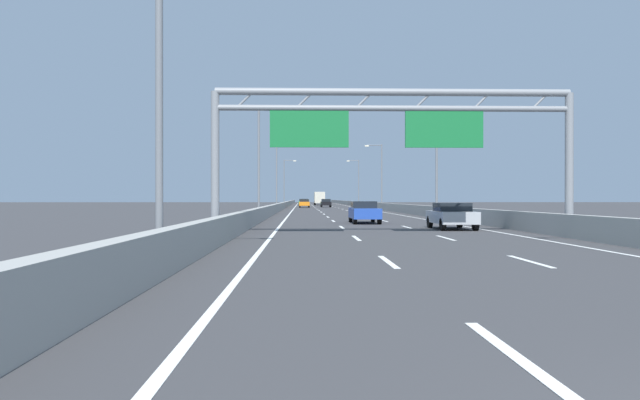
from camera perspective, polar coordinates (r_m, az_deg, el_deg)
ground_plane at (r=102.81m, az=0.53°, el=-0.71°), size 260.00×260.00×0.00m
lane_dash_left_0 at (r=6.78m, az=17.49°, el=-13.54°), size 0.16×3.00×0.01m
lane_dash_left_1 at (r=15.46m, az=6.41°, el=-5.78°), size 0.16×3.00×0.01m
lane_dash_left_2 at (r=24.37m, az=3.43°, el=-3.59°), size 0.16×3.00×0.01m
lane_dash_left_3 at (r=33.33m, az=2.05°, el=-2.57°), size 0.16×3.00×0.01m
lane_dash_left_4 at (r=42.31m, az=1.25°, el=-1.99°), size 0.16×3.00×0.01m
lane_dash_left_5 at (r=51.29m, az=0.74°, el=-1.61°), size 0.16×3.00×0.01m
lane_dash_left_6 at (r=60.28m, az=0.38°, el=-1.34°), size 0.16×3.00×0.01m
lane_dash_left_7 at (r=69.27m, az=0.11°, el=-1.14°), size 0.16×3.00×0.01m
lane_dash_left_8 at (r=78.27m, az=-0.10°, el=-0.99°), size 0.16×3.00×0.01m
lane_dash_left_9 at (r=87.26m, az=-0.26°, el=-0.86°), size 0.16×3.00×0.01m
lane_dash_left_10 at (r=96.26m, az=-0.39°, el=-0.77°), size 0.16×3.00×0.01m
lane_dash_left_11 at (r=105.26m, az=-0.50°, el=-0.68°), size 0.16×3.00×0.01m
lane_dash_left_12 at (r=114.25m, az=-0.60°, el=-0.62°), size 0.16×3.00×0.01m
lane_dash_left_13 at (r=123.25m, az=-0.68°, el=-0.56°), size 0.16×3.00×0.01m
lane_dash_left_14 at (r=132.25m, az=-0.74°, el=-0.51°), size 0.16×3.00×0.01m
lane_dash_left_15 at (r=141.25m, az=-0.80°, el=-0.46°), size 0.16×3.00×0.01m
lane_dash_left_16 at (r=150.25m, az=-0.86°, el=-0.42°), size 0.16×3.00×0.01m
lane_dash_left_17 at (r=159.24m, az=-0.90°, el=-0.39°), size 0.16×3.00×0.01m
lane_dash_right_1 at (r=16.36m, az=19.06°, el=-5.46°), size 0.16×3.00×0.01m
lane_dash_right_2 at (r=24.95m, az=11.70°, el=-3.51°), size 0.16×3.00×0.01m
lane_dash_right_3 at (r=33.76m, az=8.16°, el=-2.54°), size 0.16×3.00×0.01m
lane_dash_right_4 at (r=42.64m, az=6.09°, el=-1.97°), size 0.16×3.00×0.01m
lane_dash_right_5 at (r=51.57m, az=4.74°, el=-1.60°), size 0.16×3.00×0.01m
lane_dash_right_6 at (r=60.52m, az=3.79°, el=-1.33°), size 0.16×3.00×0.01m
lane_dash_right_7 at (r=69.48m, az=3.08°, el=-1.14°), size 0.16×3.00×0.01m
lane_dash_right_8 at (r=78.45m, az=2.53°, el=-0.98°), size 0.16×3.00×0.01m
lane_dash_right_9 at (r=87.43m, az=2.10°, el=-0.86°), size 0.16×3.00×0.01m
lane_dash_right_10 at (r=96.41m, az=1.75°, el=-0.76°), size 0.16×3.00×0.01m
lane_dash_right_11 at (r=105.39m, az=1.45°, el=-0.68°), size 0.16×3.00×0.01m
lane_dash_right_12 at (r=114.38m, az=1.21°, el=-0.61°), size 0.16×3.00×0.01m
lane_dash_right_13 at (r=123.37m, az=1.00°, el=-0.56°), size 0.16×3.00×0.01m
lane_dash_right_14 at (r=132.36m, az=0.81°, el=-0.50°), size 0.16×3.00×0.01m
lane_dash_right_15 at (r=141.35m, az=0.66°, el=-0.46°), size 0.16×3.00×0.01m
lane_dash_right_16 at (r=150.34m, az=0.52°, el=-0.42°), size 0.16×3.00×0.01m
lane_dash_right_17 at (r=159.33m, az=0.39°, el=-0.39°), size 0.16×3.00×0.01m
edge_line_left at (r=90.75m, az=-2.49°, el=-0.82°), size 0.16×176.00×0.01m
edge_line_right at (r=91.20m, az=4.12°, el=-0.82°), size 0.16×176.00×0.01m
barrier_left at (r=112.77m, az=-3.17°, el=-0.39°), size 0.45×220.00×0.95m
barrier_right at (r=113.25m, az=3.82°, el=-0.39°), size 0.45×220.00×0.95m
sign_gantry at (r=26.64m, az=6.57°, el=7.05°), size 15.77×0.36×6.36m
streetlamp_left_near at (r=16.77m, az=-14.07°, el=13.22°), size 2.58×0.28×9.50m
streetlamp_left_mid at (r=52.55m, az=-5.51°, el=4.32°), size 2.58×0.28×9.50m
streetlamp_right_mid at (r=53.66m, az=10.65°, el=4.23°), size 2.58×0.28×9.50m
streetlamp_left_far at (r=88.79m, az=-3.94°, el=2.63°), size 2.58×0.28×9.50m
streetlamp_right_far at (r=89.45m, az=5.67°, el=2.61°), size 2.58×0.28×9.50m
streetlamp_left_distant at (r=125.08m, az=-3.29°, el=1.92°), size 2.58×0.28×9.50m
streetlamp_right_distant at (r=125.56m, az=3.54°, el=1.92°), size 2.58×0.28×9.50m
orange_car at (r=102.85m, az=-1.48°, el=-0.30°), size 1.75×4.51×1.42m
blue_car at (r=39.00m, az=4.18°, el=-1.11°), size 1.72×4.53×1.40m
green_car at (r=125.44m, az=-1.58°, el=-0.21°), size 1.89×4.17×1.42m
black_car at (r=106.81m, az=0.56°, el=-0.27°), size 1.79×4.43×1.44m
silver_car at (r=32.10m, az=12.26°, el=-1.42°), size 1.84×4.13×1.36m
yellow_car at (r=132.01m, az=-1.50°, el=-0.19°), size 1.73×4.39×1.43m
box_truck at (r=139.25m, az=-0.06°, el=0.21°), size 2.34×8.95×2.99m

